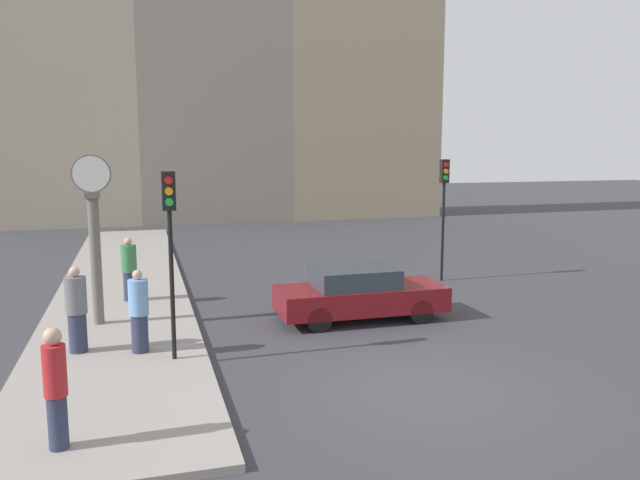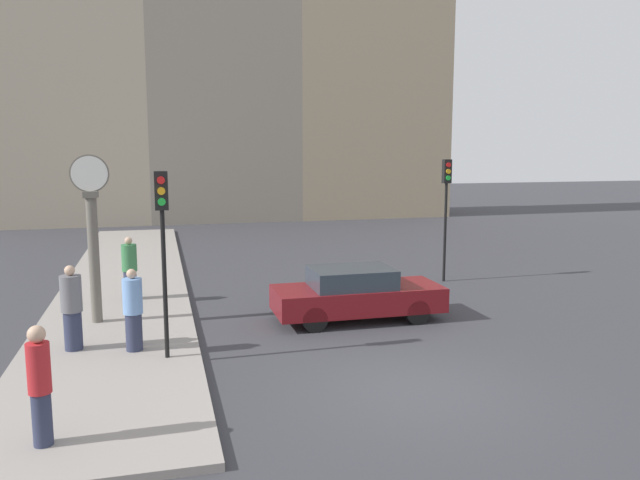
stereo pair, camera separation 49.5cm
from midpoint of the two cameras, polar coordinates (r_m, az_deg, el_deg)
name	(u,v)px [view 1 (the left image)]	position (r m, az deg, el deg)	size (l,w,h in m)	color
ground_plane	(428,389)	(11.77, 8.64, -13.37)	(120.00, 120.00, 0.00)	#38383D
sidewalk_corner	(123,283)	(21.01, -18.22, -3.76)	(3.69, 25.30, 0.13)	gray
building_row	(222,70)	(39.00, -9.30, 15.06)	(26.91, 5.00, 19.55)	#B7A88E
sedan_car	(359,293)	(15.89, 2.69, -4.91)	(4.25, 1.70, 1.36)	maroon
traffic_light_near	(170,226)	(12.60, -14.66, 1.23)	(0.26, 0.24, 3.77)	black
traffic_light_far	(444,195)	(20.60, 10.59, 4.09)	(0.26, 0.24, 3.98)	black
street_clock	(95,237)	(15.82, -20.76, 0.30)	(0.90, 0.33, 4.06)	#666056
pedestrian_blue_stripe	(139,312)	(13.57, -17.24, -6.28)	(0.40, 0.40, 1.74)	#2D334C
pedestrian_green_hoodie	(129,270)	(18.15, -17.80, -2.59)	(0.42, 0.42, 1.77)	#2D334C
pedestrian_grey_jacket	(77,310)	(14.01, -22.32, -5.95)	(0.43, 0.43, 1.81)	#2D334C
pedestrian_red_top	(56,387)	(9.77, -24.39, -12.18)	(0.32, 0.32, 1.77)	#2D334C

